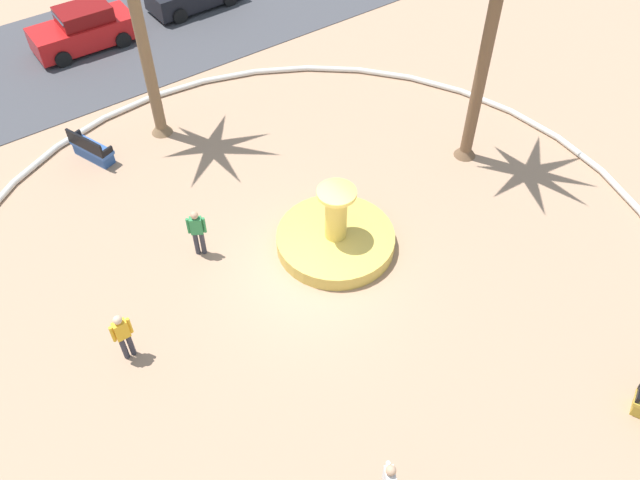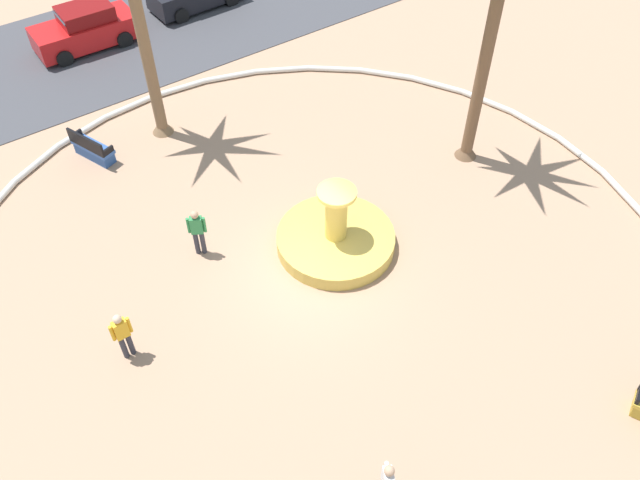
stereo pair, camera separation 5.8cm
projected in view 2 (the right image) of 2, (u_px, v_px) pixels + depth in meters
The scene contains 8 objects.
ground_plane at pixel (313, 272), 18.51m from camera, with size 80.00×80.00×0.00m, color tan.
plaza_curb at pixel (313, 270), 18.43m from camera, with size 20.65×20.65×0.20m, color silver.
street_asphalt at pixel (106, 45), 26.69m from camera, with size 48.00×8.00×0.03m, color #424247.
fountain at pixel (336, 238), 18.98m from camera, with size 3.42×3.42×2.15m.
bench_east at pixel (93, 150), 21.65m from camera, with size 1.02×1.67×1.00m.
person_cyclist_photo at pixel (197, 230), 18.36m from camera, with size 0.47×0.35×1.63m.
person_pedestrian_stroll at pixel (123, 334), 16.00m from camera, with size 0.53×0.22×1.61m.
parked_car_leftmost at pixel (85, 29), 26.08m from camera, with size 4.01×1.94×1.67m.
Camera 2 is at (-6.72, -9.87, 14.17)m, focal length 36.97 mm.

